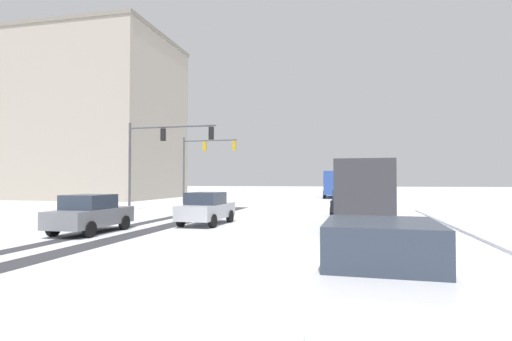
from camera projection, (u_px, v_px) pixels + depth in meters
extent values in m
cube|color=#38383D|center=(128.00, 226.00, 19.29)|extent=(0.75, 29.25, 0.01)
cube|color=#38383D|center=(163.00, 227.00, 18.89)|extent=(1.08, 29.25, 0.01)
cylinder|color=#47474C|center=(184.00, 170.00, 39.40)|extent=(0.18, 0.18, 6.50)
cylinder|color=#47474C|center=(210.00, 141.00, 38.77)|extent=(5.49, 0.28, 0.12)
cube|color=#B79319|center=(205.00, 146.00, 38.89)|extent=(0.33, 0.25, 0.90)
sphere|color=black|center=(205.00, 143.00, 39.06)|extent=(0.20, 0.20, 0.20)
sphere|color=black|center=(205.00, 146.00, 39.05)|extent=(0.20, 0.20, 0.20)
sphere|color=green|center=(205.00, 150.00, 39.04)|extent=(0.20, 0.20, 0.20)
cube|color=#B79319|center=(234.00, 146.00, 38.13)|extent=(0.33, 0.25, 0.90)
sphere|color=black|center=(235.00, 143.00, 38.29)|extent=(0.20, 0.20, 0.20)
sphere|color=black|center=(235.00, 146.00, 38.28)|extent=(0.20, 0.20, 0.20)
sphere|color=green|center=(235.00, 149.00, 38.27)|extent=(0.20, 0.20, 0.20)
cylinder|color=#47474C|center=(130.00, 167.00, 29.66)|extent=(0.18, 0.18, 6.50)
cylinder|color=#47474C|center=(172.00, 127.00, 28.94)|extent=(6.74, 0.18, 0.12)
cube|color=black|center=(163.00, 135.00, 29.08)|extent=(0.32, 0.24, 0.90)
sphere|color=black|center=(164.00, 131.00, 29.25)|extent=(0.20, 0.20, 0.20)
sphere|color=black|center=(164.00, 135.00, 29.24)|extent=(0.20, 0.20, 0.20)
sphere|color=green|center=(164.00, 139.00, 29.23)|extent=(0.20, 0.20, 0.20)
cube|color=black|center=(211.00, 133.00, 28.21)|extent=(0.32, 0.24, 0.90)
sphere|color=black|center=(212.00, 129.00, 28.38)|extent=(0.20, 0.20, 0.20)
sphere|color=black|center=(212.00, 134.00, 28.37)|extent=(0.20, 0.20, 0.20)
sphere|color=green|center=(212.00, 138.00, 28.36)|extent=(0.20, 0.20, 0.20)
cube|color=black|center=(346.00, 205.00, 25.21)|extent=(1.80, 4.14, 0.70)
cube|color=#2D3847|center=(346.00, 195.00, 25.08)|extent=(1.61, 1.94, 0.60)
cylinder|color=black|center=(334.00, 209.00, 26.63)|extent=(0.24, 0.65, 0.64)
cylinder|color=black|center=(359.00, 209.00, 26.22)|extent=(0.24, 0.65, 0.64)
cylinder|color=black|center=(332.00, 212.00, 24.17)|extent=(0.24, 0.65, 0.64)
cylinder|color=black|center=(359.00, 212.00, 23.76)|extent=(0.24, 0.65, 0.64)
cube|color=#B7BABF|center=(207.00, 211.00, 20.10)|extent=(1.82, 4.15, 0.70)
cube|color=#2D3847|center=(206.00, 198.00, 19.97)|extent=(1.62, 1.95, 0.60)
cylinder|color=black|center=(202.00, 216.00, 21.52)|extent=(0.24, 0.65, 0.64)
cylinder|color=black|center=(230.00, 216.00, 21.11)|extent=(0.24, 0.65, 0.64)
cylinder|color=black|center=(181.00, 220.00, 19.07)|extent=(0.24, 0.65, 0.64)
cylinder|color=black|center=(213.00, 221.00, 18.66)|extent=(0.24, 0.65, 0.64)
cube|color=slate|center=(91.00, 217.00, 16.86)|extent=(1.78, 4.13, 0.70)
cube|color=#2D3847|center=(89.00, 202.00, 16.73)|extent=(1.60, 1.93, 0.60)
cylinder|color=black|center=(92.00, 222.00, 18.26)|extent=(0.23, 0.64, 0.64)
cylinder|color=black|center=(124.00, 223.00, 17.92)|extent=(0.23, 0.64, 0.64)
cylinder|color=black|center=(53.00, 228.00, 15.77)|extent=(0.23, 0.64, 0.64)
cylinder|color=black|center=(90.00, 229.00, 15.44)|extent=(0.23, 0.64, 0.64)
cube|color=silver|center=(381.00, 285.00, 5.86)|extent=(1.81, 4.15, 0.70)
cube|color=#2D3847|center=(381.00, 242.00, 5.73)|extent=(1.61, 1.94, 0.60)
cylinder|color=black|center=(331.00, 284.00, 7.29)|extent=(0.24, 0.65, 0.64)
cylinder|color=black|center=(427.00, 290.00, 6.88)|extent=(0.24, 0.65, 0.64)
cylinder|color=black|center=(317.00, 336.00, 4.83)|extent=(0.24, 0.65, 0.64)
cube|color=#284793|center=(334.00, 183.00, 53.04)|extent=(2.93, 11.09, 2.90)
cube|color=#283342|center=(334.00, 180.00, 53.05)|extent=(2.94, 10.21, 0.90)
cylinder|color=black|center=(344.00, 195.00, 49.00)|extent=(0.34, 0.97, 0.96)
cylinder|color=black|center=(324.00, 195.00, 49.44)|extent=(0.34, 0.97, 0.96)
cylinder|color=black|center=(342.00, 193.00, 56.02)|extent=(0.34, 0.97, 0.96)
cylinder|color=black|center=(325.00, 193.00, 56.47)|extent=(0.34, 0.97, 0.96)
cube|color=#233899|center=(361.00, 195.00, 20.49)|extent=(2.12, 2.22, 2.10)
cube|color=#333338|center=(363.00, 192.00, 16.90)|extent=(2.24, 5.22, 2.60)
cylinder|color=black|center=(341.00, 216.00, 20.27)|extent=(0.29, 0.84, 0.84)
cylinder|color=black|center=(382.00, 217.00, 19.80)|extent=(0.29, 0.84, 0.84)
cylinder|color=black|center=(337.00, 226.00, 15.71)|extent=(0.29, 0.84, 0.84)
cylinder|color=black|center=(391.00, 227.00, 15.24)|extent=(0.29, 0.84, 0.84)
cube|color=#A89E8E|center=(62.00, 122.00, 52.03)|extent=(28.71, 15.34, 19.64)
cube|color=gray|center=(62.00, 46.00, 52.28)|extent=(29.01, 15.64, 0.50)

